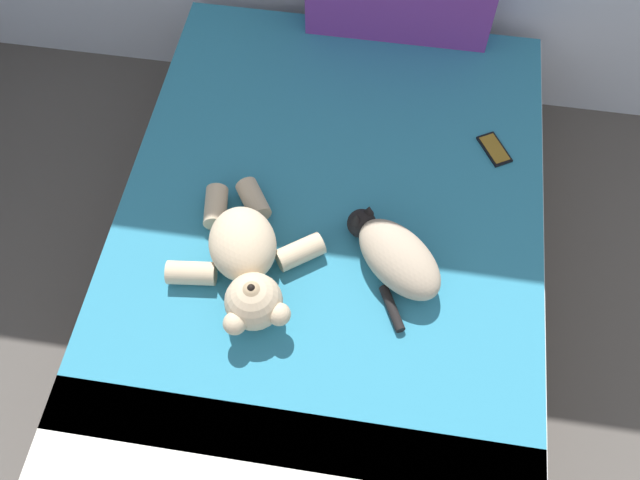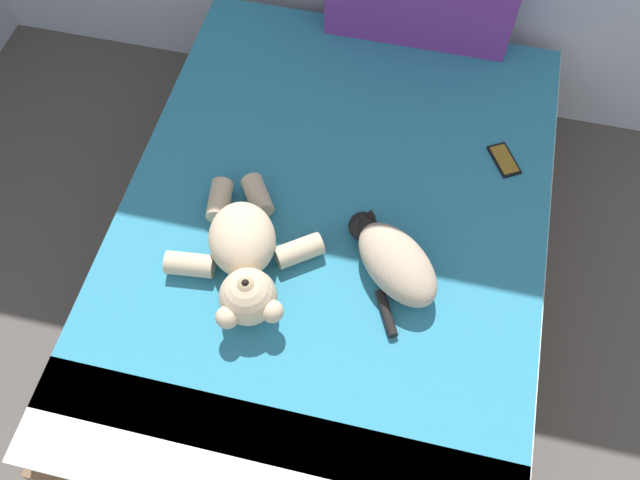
% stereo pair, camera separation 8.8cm
% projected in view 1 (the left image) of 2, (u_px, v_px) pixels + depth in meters
% --- Properties ---
extents(bed, '(1.54, 2.06, 0.48)m').
position_uv_depth(bed, '(328.00, 251.00, 2.60)').
color(bed, brown).
rests_on(bed, ground_plane).
extents(cat, '(0.38, 0.42, 0.15)m').
position_uv_depth(cat, '(395.00, 255.00, 2.23)').
color(cat, tan).
rests_on(cat, bed).
extents(teddy_bear, '(0.51, 0.61, 0.20)m').
position_uv_depth(teddy_bear, '(246.00, 261.00, 2.20)').
color(teddy_bear, beige).
rests_on(teddy_bear, bed).
extents(cell_phone, '(0.14, 0.16, 0.01)m').
position_uv_depth(cell_phone, '(494.00, 149.00, 2.53)').
color(cell_phone, black).
rests_on(cell_phone, bed).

